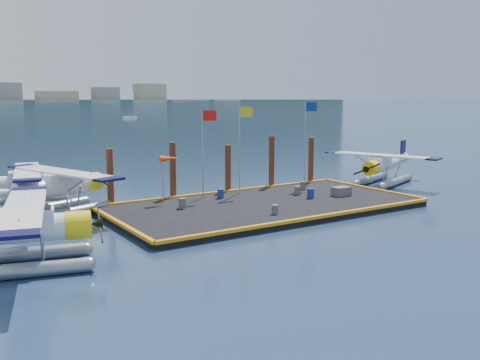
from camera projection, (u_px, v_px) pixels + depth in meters
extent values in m
plane|color=navy|center=(264.00, 209.00, 35.18)|extent=(4000.00, 4000.00, 0.00)
cube|color=black|center=(264.00, 206.00, 35.15)|extent=(20.00, 10.00, 0.40)
cone|color=black|center=(58.00, 98.00, 1426.85)|extent=(1100.00, 1100.00, 360.00)
cone|color=#45595C|center=(109.00, 97.00, 2263.61)|extent=(1300.00, 1300.00, 560.00)
cone|color=#45595C|center=(183.00, 97.00, 2340.73)|extent=(1000.00, 1000.00, 420.00)
cylinder|color=gray|center=(8.00, 256.00, 23.80)|extent=(6.65, 2.27, 0.65)
cylinder|color=gray|center=(3.00, 273.00, 21.57)|extent=(6.65, 2.27, 0.65)
cylinder|color=white|center=(9.00, 230.00, 22.53)|extent=(5.16, 2.38, 1.19)
cube|color=white|center=(25.00, 220.00, 22.67)|extent=(2.60, 1.73, 0.97)
cube|color=black|center=(33.00, 215.00, 22.74)|extent=(1.74, 1.47, 0.59)
cylinder|color=yellow|center=(78.00, 225.00, 23.41)|extent=(1.35, 1.48, 1.25)
cube|color=black|center=(100.00, 223.00, 23.70)|extent=(0.65, 2.35, 1.21)
cube|color=white|center=(24.00, 208.00, 22.59)|extent=(3.95, 9.83, 0.13)
cube|color=#0C0A36|center=(30.00, 190.00, 26.94)|extent=(1.81, 1.34, 0.14)
cube|color=#0C0A36|center=(16.00, 235.00, 18.24)|extent=(1.81, 1.34, 0.14)
cylinder|color=gray|center=(41.00, 209.00, 33.69)|extent=(6.49, 2.76, 0.64)
cylinder|color=gray|center=(63.00, 214.00, 32.24)|extent=(6.49, 2.76, 0.64)
cylinder|color=white|center=(54.00, 188.00, 32.90)|extent=(5.10, 2.73, 1.18)
cube|color=white|center=(63.00, 181.00, 33.34)|extent=(2.61, 1.88, 0.96)
cube|color=black|center=(67.00, 177.00, 33.56)|extent=(1.78, 1.55, 0.59)
cylinder|color=yellow|center=(91.00, 182.00, 35.06)|extent=(1.42, 1.52, 1.24)
cube|color=black|center=(103.00, 181.00, 35.77)|extent=(0.83, 2.28, 1.20)
cube|color=white|center=(62.00, 172.00, 33.26)|extent=(4.65, 9.65, 0.13)
cube|color=#0C0A36|center=(23.00, 166.00, 36.08)|extent=(1.83, 1.43, 0.14)
cube|color=#0C0A36|center=(109.00, 179.00, 30.43)|extent=(1.83, 1.43, 0.14)
cylinder|color=gray|center=(16.00, 202.00, 35.95)|extent=(6.36, 1.82, 0.62)
cylinder|color=gray|center=(15.00, 209.00, 33.88)|extent=(6.36, 1.82, 0.62)
cylinder|color=white|center=(18.00, 184.00, 34.77)|extent=(4.90, 2.02, 1.13)
cube|color=white|center=(27.00, 178.00, 34.94)|extent=(2.43, 1.54, 0.92)
cube|color=black|center=(32.00, 175.00, 35.02)|extent=(1.62, 1.33, 0.56)
cylinder|color=yellow|center=(61.00, 182.00, 35.75)|extent=(1.23, 1.36, 1.19)
cube|color=black|center=(74.00, 181.00, 36.06)|extent=(0.50, 2.25, 1.15)
cube|color=white|center=(27.00, 170.00, 34.86)|extent=(3.27, 9.36, 0.12)
cube|color=#0C0A36|center=(27.00, 163.00, 38.91)|extent=(1.69, 1.20, 0.13)
cube|color=#0C0A36|center=(27.00, 180.00, 30.81)|extent=(1.69, 1.20, 0.13)
cylinder|color=gray|center=(396.00, 182.00, 44.51)|extent=(6.03, 2.78, 0.60)
cylinder|color=gray|center=(371.00, 179.00, 45.81)|extent=(6.03, 2.78, 0.60)
cylinder|color=white|center=(383.00, 165.00, 44.79)|extent=(4.75, 2.70, 1.10)
cube|color=white|center=(381.00, 161.00, 44.25)|extent=(2.46, 1.82, 0.90)
cube|color=black|center=(379.00, 159.00, 43.98)|extent=(1.69, 1.49, 0.55)
cylinder|color=yellow|center=(371.00, 168.00, 42.71)|extent=(1.35, 1.45, 1.16)
cube|color=black|center=(366.00, 169.00, 42.04)|extent=(0.85, 2.11, 1.13)
cube|color=white|center=(381.00, 155.00, 44.18)|extent=(4.63, 8.97, 0.12)
cube|color=#0C0A36|center=(434.00, 159.00, 41.65)|extent=(1.73, 1.38, 0.13)
cube|color=#0C0A36|center=(334.00, 152.00, 46.70)|extent=(1.73, 1.38, 0.13)
cube|color=#0C0A36|center=(403.00, 150.00, 48.32)|extent=(1.07, 0.51, 1.71)
cube|color=white|center=(402.00, 157.00, 48.34)|extent=(2.06, 3.51, 0.10)
cylinder|color=#515156|center=(182.00, 203.00, 33.41)|extent=(0.46, 0.46, 0.65)
cylinder|color=navy|center=(311.00, 193.00, 36.82)|extent=(0.48, 0.48, 0.67)
cylinder|color=#515156|center=(297.00, 190.00, 38.06)|extent=(0.44, 0.44, 0.61)
cylinder|color=#515156|center=(275.00, 209.00, 31.87)|extent=(0.40, 0.40, 0.56)
cylinder|color=#515156|center=(303.00, 185.00, 40.23)|extent=(0.43, 0.43, 0.60)
cylinder|color=navy|center=(221.00, 194.00, 36.80)|extent=(0.45, 0.45, 0.63)
cube|color=#515156|center=(341.00, 191.00, 37.69)|extent=(1.26, 0.84, 0.63)
cylinder|color=gray|center=(203.00, 155.00, 36.47)|extent=(0.08, 0.08, 6.00)
cube|color=red|center=(209.00, 116.00, 36.35)|extent=(1.10, 0.03, 0.70)
cylinder|color=gray|center=(240.00, 151.00, 38.06)|extent=(0.08, 0.08, 6.20)
cube|color=gold|center=(246.00, 112.00, 37.92)|extent=(1.10, 0.03, 0.70)
cylinder|color=gray|center=(305.00, 145.00, 41.24)|extent=(0.08, 0.08, 6.50)
cube|color=navy|center=(311.00, 107.00, 41.08)|extent=(1.10, 0.03, 0.70)
cylinder|color=gray|center=(163.00, 180.00, 35.11)|extent=(0.07, 0.07, 3.00)
cone|color=#FF490E|center=(169.00, 158.00, 35.15)|extent=(1.40, 0.44, 0.44)
cylinder|color=#472214|center=(110.00, 179.00, 34.82)|extent=(0.44, 0.44, 4.00)
cylinder|color=#472214|center=(173.00, 172.00, 37.21)|extent=(0.44, 0.44, 4.20)
cylinder|color=#472214|center=(228.00, 170.00, 39.64)|extent=(0.44, 0.44, 3.80)
cylinder|color=#472214|center=(272.00, 163.00, 41.74)|extent=(0.44, 0.44, 4.30)
cylinder|color=#472214|center=(311.00, 162.00, 43.90)|extent=(0.44, 0.44, 4.00)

